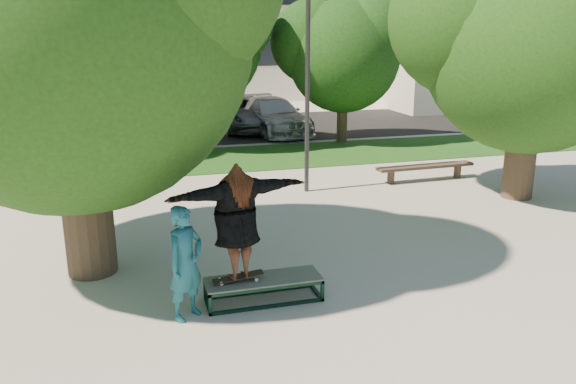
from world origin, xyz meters
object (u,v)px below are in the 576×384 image
object	(u,v)px
car_dark	(140,119)
grind_box	(264,289)
car_grey	(245,113)
car_silver_b	(272,116)
tree_right	(529,31)
tree_left	(61,8)
car_silver_a	(35,128)
bench	(425,167)
lamppost	(308,70)
bystander	(185,263)

from	to	relation	value
car_dark	grind_box	bearing A→B (deg)	-83.51
car_grey	car_silver_b	xyz separation A→B (m)	(0.95, -1.19, 0.03)
grind_box	tree_right	bearing A→B (deg)	27.95
tree_left	car_silver_a	xyz separation A→B (m)	(-2.46, 12.41, -3.70)
grind_box	car_silver_b	xyz separation A→B (m)	(3.96, 15.00, 0.55)
car_dark	car_silver_b	distance (m)	5.47
bench	car_dark	xyz separation A→B (m)	(-7.57, 9.98, 0.28)
car_silver_b	lamppost	bearing A→B (deg)	-106.48
bench	car_grey	world-z (taller)	car_grey
car_silver_a	car_silver_b	size ratio (longest dim) A/B	0.83
grind_box	bench	world-z (taller)	bench
car_dark	bench	bearing A→B (deg)	-51.33
tree_left	bystander	distance (m)	4.46
tree_left	car_silver_a	distance (m)	13.18
bench	grind_box	bearing A→B (deg)	-137.96
car_silver_b	tree_left	bearing A→B (deg)	-124.99
car_silver_a	tree_right	bearing A→B (deg)	-34.32
tree_left	lamppost	xyz separation A→B (m)	(5.29, 3.91, -1.27)
bench	car_silver_b	xyz separation A→B (m)	(-2.20, 8.95, 0.36)
bystander	grind_box	bearing A→B (deg)	-28.59
bystander	car_dark	xyz separation A→B (m)	(-0.21, 16.25, -0.20)
bench	car_grey	bearing A→B (deg)	104.81
lamppost	bench	distance (m)	4.54
tree_left	lamppost	size ratio (longest dim) A/B	1.16
tree_left	bench	distance (m)	10.58
lamppost	bystander	bearing A→B (deg)	-121.71
grind_box	car_dark	xyz separation A→B (m)	(-1.41, 16.03, 0.47)
grind_box	bench	distance (m)	8.64
bench	car_grey	xyz separation A→B (m)	(-3.15, 10.13, 0.33)
car_dark	bystander	bearing A→B (deg)	-87.78
bench	tree_left	bearing A→B (deg)	-157.82
bench	car_silver_a	distance (m)	14.08
tree_right	bench	xyz separation A→B (m)	(-1.33, 2.08, -3.71)
lamppost	bystander	distance (m)	7.53
tree_right	grind_box	bearing A→B (deg)	-152.05
tree_right	bystander	world-z (taller)	tree_right
bench	car_grey	distance (m)	10.62
bystander	car_dark	size ratio (longest dim) A/B	0.43
tree_left	bystander	world-z (taller)	tree_left
lamppost	car_grey	bearing A→B (deg)	87.54
car_grey	tree_right	bearing A→B (deg)	-73.44
grind_box	car_grey	distance (m)	16.48
car_dark	tree_left	bearing A→B (deg)	-93.85
bench	car_silver_b	size ratio (longest dim) A/B	0.59
car_silver_a	car_dark	size ratio (longest dim) A/B	1.05
car_silver_a	grind_box	bearing A→B (deg)	-65.11
tree_left	bench	xyz separation A→B (m)	(8.88, 4.07, -4.04)
bystander	car_grey	size ratio (longest dim) A/B	0.34
grind_box	bystander	bearing A→B (deg)	-169.92
car_grey	bystander	bearing A→B (deg)	-107.97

